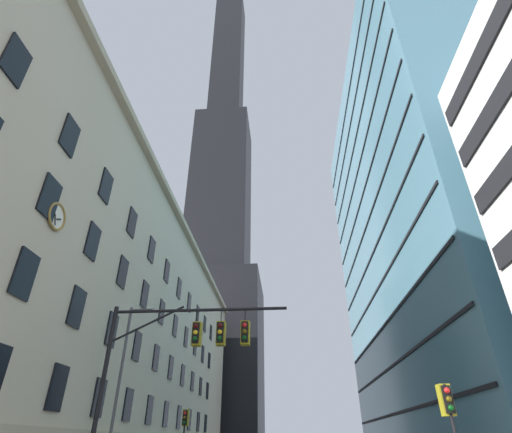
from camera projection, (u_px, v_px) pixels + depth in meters
name	position (u px, v px, depth m)	size (l,w,h in m)	color
station_building	(99.00, 328.00, 41.48)	(17.10, 67.44, 24.55)	#BCAF93
dark_skyscraper	(219.00, 228.00, 103.89)	(22.37, 22.37, 174.52)	black
glass_office_midrise	(444.00, 222.00, 45.88)	(18.44, 41.94, 48.48)	teal
traffic_signal_mast	(187.00, 347.00, 17.09)	(8.18, 0.63, 6.93)	black
traffic_light_near_right	(448.00, 405.00, 13.68)	(0.40, 0.63, 3.23)	black
traffic_light_far_left	(185.00, 421.00, 26.64)	(0.40, 0.63, 3.44)	black
street_lamppost	(125.00, 369.00, 22.97)	(2.00, 0.32, 8.93)	#47474C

